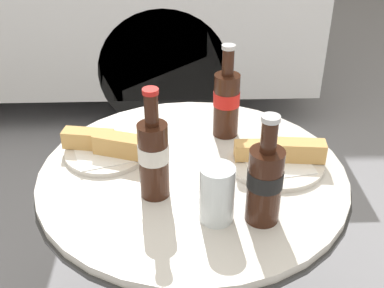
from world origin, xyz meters
name	(u,v)px	position (x,y,z in m)	size (l,w,h in m)	color
bistro_table	(193,220)	(0.00, 0.00, 0.53)	(0.73, 0.73, 0.68)	#333333
cola_bottle_left	(265,181)	(0.13, -0.18, 0.77)	(0.07, 0.07, 0.23)	#33190F
cola_bottle_right	(154,156)	(-0.08, -0.09, 0.78)	(0.07, 0.07, 0.25)	#33190F
cola_bottle_center	(226,101)	(0.09, 0.17, 0.78)	(0.07, 0.07, 0.24)	#33190F
drinking_glass	(217,196)	(0.04, -0.17, 0.74)	(0.07, 0.07, 0.12)	black
lunch_plate_near	(108,147)	(-0.20, 0.07, 0.70)	(0.23, 0.20, 0.06)	silver
lunch_plate_far	(277,157)	(0.20, 0.02, 0.70)	(0.23, 0.23, 0.06)	silver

